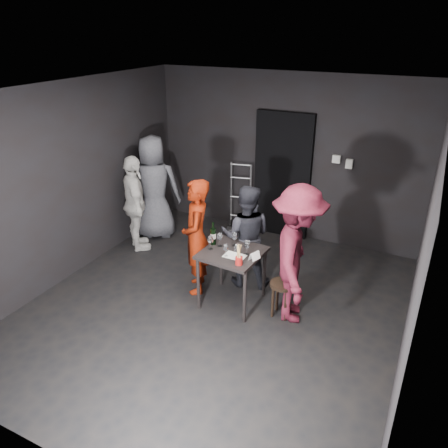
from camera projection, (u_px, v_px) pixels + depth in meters
The scene contains 27 objects.
floor at pixel (215, 307), 5.67m from camera, with size 4.50×5.00×0.02m, color black.
ceiling at pixel (213, 92), 4.53m from camera, with size 4.50×5.00×0.02m, color silver.
wall_back at pixel (285, 157), 7.13m from camera, with size 4.50×0.04×2.70m, color black.
wall_front at pixel (49, 337), 3.07m from camera, with size 4.50×0.04×2.70m, color black.
wall_left at pixel (69, 183), 6.01m from camera, with size 0.04×5.00×2.70m, color black.
wall_right at pixel (421, 253), 4.19m from camera, with size 0.04×5.00×2.70m, color black.
doorway at pixel (282, 176), 7.21m from camera, with size 0.95×0.10×2.10m, color black.
wallbox_upper at pixel (337, 159), 6.70m from camera, with size 0.12×0.06×0.12m, color #B7B7B2.
wallbox_lower at pixel (349, 164), 6.65m from camera, with size 0.10×0.06×0.14m, color #B7B7B2.
hand_truck at pixel (239, 218), 7.69m from camera, with size 0.40×0.34×1.21m.
tasting_table at pixel (232, 258), 5.51m from camera, with size 0.72×0.72×0.75m.
stool at pixel (282, 291), 5.37m from camera, with size 0.31×0.31×0.47m.
server_red at pixel (196, 234), 5.72m from camera, with size 0.61×0.40×1.67m, color maroon.
woman_black at pixel (246, 238), 5.92m from camera, with size 0.68×0.37×1.41m, color #23232C.
man_maroon at pixel (298, 245), 5.09m from camera, with size 1.29×0.60×2.00m, color maroon.
bystander_cream at pixel (135, 203), 6.82m from camera, with size 0.93×0.45×1.59m, color white.
bystander_grey at pixel (153, 179), 7.15m from camera, with size 0.99×0.54×2.03m, color #52525A.
tasting_mat at pixel (235, 256), 5.36m from camera, with size 0.26×0.18×0.00m, color white.
wine_glass_a at pixel (211, 242), 5.48m from camera, with size 0.08×0.08×0.20m, color white, non-canonical shape.
wine_glass_b at pixel (220, 239), 5.56m from camera, with size 0.07×0.07×0.20m, color white, non-canonical shape.
wine_glass_c at pixel (234, 239), 5.57m from camera, with size 0.07×0.07×0.20m, color white, non-canonical shape.
wine_glass_d at pixel (226, 250), 5.32m from camera, with size 0.07×0.07×0.18m, color white, non-canonical shape.
wine_glass_e at pixel (237, 251), 5.25m from camera, with size 0.08×0.08×0.22m, color white, non-canonical shape.
wine_glass_f at pixel (247, 247), 5.35m from camera, with size 0.08×0.08×0.21m, color white, non-canonical shape.
wine_bottle at pixel (213, 236), 5.60m from camera, with size 0.07×0.07×0.31m.
breadstick_cup at pixel (239, 255), 5.13m from camera, with size 0.09×0.09×0.27m.
reserved_card at pixel (253, 255), 5.27m from camera, with size 0.08×0.13×0.10m, color white, non-canonical shape.
Camera 1 is at (2.19, -4.14, 3.37)m, focal length 35.00 mm.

